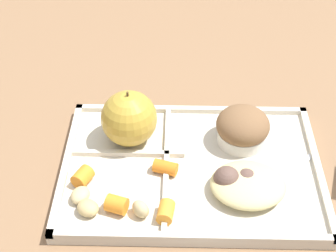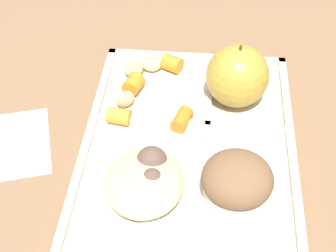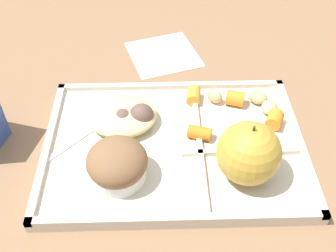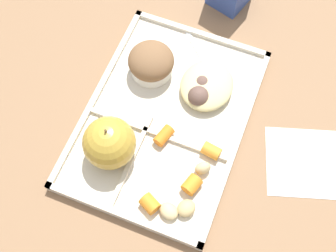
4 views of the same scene
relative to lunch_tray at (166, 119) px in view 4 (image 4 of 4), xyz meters
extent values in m
plane|color=#846042|center=(0.00, 0.00, -0.01)|extent=(6.00, 6.00, 0.00)
cube|color=beige|center=(0.00, 0.00, 0.00)|extent=(0.40, 0.28, 0.01)
cube|color=beige|center=(0.00, -0.14, 0.01)|extent=(0.40, 0.01, 0.01)
cube|color=beige|center=(0.00, 0.13, 0.01)|extent=(0.40, 0.01, 0.01)
cube|color=beige|center=(-0.19, 0.00, 0.01)|extent=(0.01, 0.28, 0.01)
cube|color=beige|center=(0.19, 0.00, 0.01)|extent=(0.01, 0.28, 0.01)
cube|color=beige|center=(-0.04, 0.00, 0.01)|extent=(0.01, 0.26, 0.01)
cube|color=beige|center=(-0.10, 0.02, 0.01)|extent=(0.18, 0.01, 0.01)
sphere|color=#B79333|center=(-0.10, 0.06, 0.05)|extent=(0.09, 0.09, 0.09)
cylinder|color=#4C381E|center=(-0.10, 0.06, 0.10)|extent=(0.00, 0.00, 0.01)
cylinder|color=silver|center=(0.08, 0.06, 0.02)|extent=(0.08, 0.08, 0.02)
ellipsoid|color=brown|center=(0.08, 0.06, 0.04)|extent=(0.09, 0.09, 0.05)
cylinder|color=orange|center=(-0.10, -0.09, 0.02)|extent=(0.04, 0.03, 0.03)
cylinder|color=orange|center=(-0.16, -0.04, 0.02)|extent=(0.03, 0.04, 0.02)
cylinder|color=orange|center=(-0.04, -0.01, 0.02)|extent=(0.04, 0.03, 0.02)
cylinder|color=orange|center=(-0.04, -0.10, 0.02)|extent=(0.03, 0.03, 0.02)
ellipsoid|color=tan|center=(-0.16, -0.07, 0.01)|extent=(0.04, 0.04, 0.02)
ellipsoid|color=tan|center=(-0.07, -0.10, 0.02)|extent=(0.03, 0.03, 0.02)
ellipsoid|color=tan|center=(-0.14, -0.09, 0.02)|extent=(0.04, 0.04, 0.02)
ellipsoid|color=#D6C684|center=(0.08, -0.05, 0.02)|extent=(0.11, 0.10, 0.03)
sphere|color=brown|center=(0.05, -0.04, 0.03)|extent=(0.04, 0.04, 0.04)
sphere|color=brown|center=(0.08, -0.04, 0.02)|extent=(0.03, 0.03, 0.03)
cube|color=silver|center=(0.16, 0.00, 0.01)|extent=(0.07, 0.07, 0.00)
cube|color=silver|center=(0.12, -0.04, 0.01)|extent=(0.04, 0.04, 0.00)
cylinder|color=silver|center=(0.09, -0.06, 0.01)|extent=(0.02, 0.02, 0.00)
cylinder|color=silver|center=(0.10, -0.06, 0.01)|extent=(0.02, 0.02, 0.00)
cylinder|color=silver|center=(0.10, -0.07, 0.01)|extent=(0.02, 0.02, 0.00)
cube|color=white|center=(0.01, -0.25, -0.01)|extent=(0.16, 0.16, 0.00)
camera|label=1|loc=(-0.02, -0.58, 0.59)|focal=57.11mm
camera|label=2|loc=(0.48, 0.02, 0.50)|focal=55.58mm
camera|label=3|loc=(0.02, 0.42, 0.46)|focal=42.99mm
camera|label=4|loc=(-0.32, -0.13, 0.72)|focal=47.11mm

